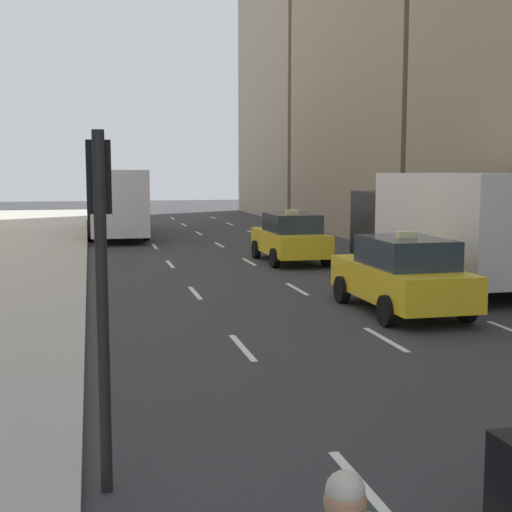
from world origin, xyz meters
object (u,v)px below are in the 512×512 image
object	(u,v)px
taxi_lead	(290,237)
taxi_second	(402,274)
box_truck	(441,224)
city_bus	(115,199)
traffic_light_pole	(101,253)

from	to	relation	value
taxi_lead	taxi_second	xyz separation A→B (m)	(0.00, -9.25, 0.00)
box_truck	taxi_second	bearing A→B (deg)	-128.48
taxi_lead	taxi_second	bearing A→B (deg)	-90.00
box_truck	city_bus	bearing A→B (deg)	114.90
taxi_second	traffic_light_pole	bearing A→B (deg)	-131.26
taxi_lead	traffic_light_pole	world-z (taller)	traffic_light_pole
city_bus	box_truck	bearing A→B (deg)	-65.10
city_bus	box_truck	xyz separation A→B (m)	(8.41, -18.12, -0.08)
taxi_lead	box_truck	xyz separation A→B (m)	(2.80, -5.72, 0.83)
city_bus	taxi_lead	bearing A→B (deg)	-65.65
taxi_lead	box_truck	world-z (taller)	box_truck
taxi_second	traffic_light_pole	world-z (taller)	traffic_light_pole
city_bus	box_truck	size ratio (longest dim) A/B	1.38
taxi_lead	city_bus	world-z (taller)	city_bus
taxi_lead	city_bus	xyz separation A→B (m)	(-5.61, 12.40, 0.91)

